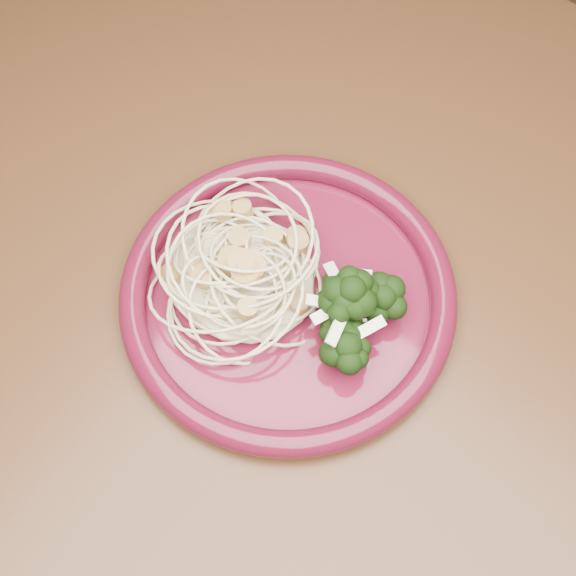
{
  "coord_description": "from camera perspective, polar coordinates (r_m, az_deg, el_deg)",
  "views": [
    {
      "loc": [
        0.29,
        -0.26,
        1.31
      ],
      "look_at": [
        0.11,
        -0.03,
        0.77
      ],
      "focal_mm": 50.0,
      "sensor_mm": 36.0,
      "label": 1
    }
  ],
  "objects": [
    {
      "name": "broccoli_pile",
      "position": [
        0.6,
        4.42,
        -1.14
      ],
      "size": [
        0.11,
        0.14,
        0.04
      ],
      "primitive_type": "ellipsoid",
      "rotation": [
        0.0,
        0.0,
        0.31
      ],
      "color": "black",
      "rests_on": "dinner_plate"
    },
    {
      "name": "dinner_plate",
      "position": [
        0.63,
        0.0,
        -0.44
      ],
      "size": [
        0.33,
        0.33,
        0.02
      ],
      "rotation": [
        0.0,
        0.0,
        0.31
      ],
      "color": "#530E21",
      "rests_on": "dining_table"
    },
    {
      "name": "spaghetti_pile",
      "position": [
        0.63,
        -3.5,
        1.14
      ],
      "size": [
        0.15,
        0.14,
        0.03
      ],
      "primitive_type": "ellipsoid",
      "rotation": [
        0.0,
        0.0,
        0.31
      ],
      "color": "beige",
      "rests_on": "dinner_plate"
    },
    {
      "name": "scallop_cluster",
      "position": [
        0.6,
        -3.66,
        2.66
      ],
      "size": [
        0.14,
        0.14,
        0.04
      ],
      "primitive_type": null,
      "rotation": [
        0.0,
        0.0,
        0.31
      ],
      "color": "tan",
      "rests_on": "spaghetti_pile"
    },
    {
      "name": "onion_garnish",
      "position": [
        0.58,
        4.6,
        0.08
      ],
      "size": [
        0.07,
        0.09,
        0.04
      ],
      "primitive_type": null,
      "rotation": [
        0.0,
        0.0,
        0.31
      ],
      "color": "#EEEBCC",
      "rests_on": "broccoli_pile"
    },
    {
      "name": "dining_table",
      "position": [
        0.77,
        -5.19,
        2.15
      ],
      "size": [
        1.2,
        0.8,
        0.75
      ],
      "color": "#472814",
      "rests_on": "ground"
    }
  ]
}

